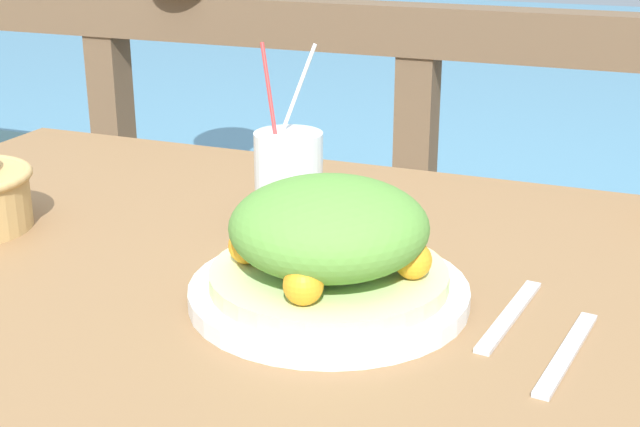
% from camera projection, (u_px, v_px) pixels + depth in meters
% --- Properties ---
extents(patio_table, '(1.29, 0.82, 0.75)m').
position_uv_depth(patio_table, '(261.00, 323.00, 1.11)').
color(patio_table, olive).
rests_on(patio_table, ground_plane).
extents(railing_fence, '(2.80, 0.08, 0.97)m').
position_uv_depth(railing_fence, '(415.00, 162.00, 1.71)').
color(railing_fence, brown).
rests_on(railing_fence, ground_plane).
extents(sea_backdrop, '(12.00, 4.00, 0.48)m').
position_uv_depth(sea_backdrop, '(564.00, 108.00, 4.04)').
color(sea_backdrop, teal).
rests_on(sea_backdrop, ground_plane).
extents(salad_plate, '(0.30, 0.30, 0.13)m').
position_uv_depth(salad_plate, '(329.00, 251.00, 0.94)').
color(salad_plate, silver).
rests_on(salad_plate, patio_table).
extents(drink_glass, '(0.09, 0.09, 0.24)m').
position_uv_depth(drink_glass, '(285.00, 181.00, 1.14)').
color(drink_glass, silver).
rests_on(drink_glass, patio_table).
extents(fork, '(0.04, 0.18, 0.00)m').
position_uv_depth(fork, '(510.00, 315.00, 0.92)').
color(fork, silver).
rests_on(fork, patio_table).
extents(knife, '(0.04, 0.18, 0.00)m').
position_uv_depth(knife, '(567.00, 353.00, 0.84)').
color(knife, silver).
rests_on(knife, patio_table).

